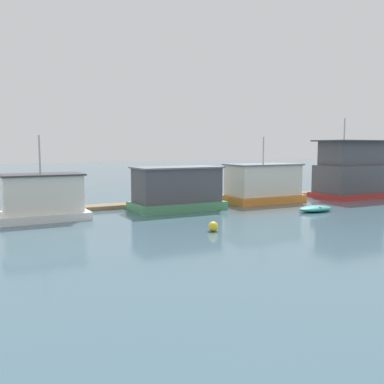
{
  "coord_description": "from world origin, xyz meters",
  "views": [
    {
      "loc": [
        -14.83,
        -29.63,
        4.85
      ],
      "look_at": [
        0.0,
        -1.0,
        1.4
      ],
      "focal_mm": 40.0,
      "sensor_mm": 36.0,
      "label": 1
    }
  ],
  "objects_px": {
    "houseboat_white": "(43,198)",
    "dinghy_teal": "(315,209)",
    "houseboat_orange": "(263,184)",
    "houseboat_red": "(352,171)",
    "buoy_yellow": "(213,226)",
    "houseboat_green": "(177,189)"
  },
  "relations": [
    {
      "from": "houseboat_green",
      "to": "houseboat_red",
      "type": "distance_m",
      "value": 18.37
    },
    {
      "from": "houseboat_orange",
      "to": "buoy_yellow",
      "type": "relative_size",
      "value": 11.7
    },
    {
      "from": "houseboat_white",
      "to": "buoy_yellow",
      "type": "height_order",
      "value": "houseboat_white"
    },
    {
      "from": "buoy_yellow",
      "to": "dinghy_teal",
      "type": "bearing_deg",
      "value": 15.56
    },
    {
      "from": "houseboat_orange",
      "to": "houseboat_green",
      "type": "bearing_deg",
      "value": -176.93
    },
    {
      "from": "houseboat_orange",
      "to": "dinghy_teal",
      "type": "bearing_deg",
      "value": -88.87
    },
    {
      "from": "houseboat_orange",
      "to": "houseboat_red",
      "type": "bearing_deg",
      "value": -4.93
    },
    {
      "from": "dinghy_teal",
      "to": "buoy_yellow",
      "type": "distance_m",
      "value": 10.9
    },
    {
      "from": "houseboat_orange",
      "to": "dinghy_teal",
      "type": "height_order",
      "value": "houseboat_orange"
    },
    {
      "from": "dinghy_teal",
      "to": "houseboat_white",
      "type": "bearing_deg",
      "value": 162.9
    },
    {
      "from": "houseboat_red",
      "to": "buoy_yellow",
      "type": "xyz_separation_m",
      "value": [
        -20.19,
        -8.36,
        -2.21
      ]
    },
    {
      "from": "houseboat_white",
      "to": "dinghy_teal",
      "type": "xyz_separation_m",
      "value": [
        18.52,
        -5.7,
        -1.21
      ]
    },
    {
      "from": "houseboat_red",
      "to": "dinghy_teal",
      "type": "bearing_deg",
      "value": -150.73
    },
    {
      "from": "houseboat_white",
      "to": "dinghy_teal",
      "type": "relative_size",
      "value": 1.95
    },
    {
      "from": "houseboat_green",
      "to": "dinghy_teal",
      "type": "height_order",
      "value": "houseboat_green"
    },
    {
      "from": "buoy_yellow",
      "to": "houseboat_green",
      "type": "bearing_deg",
      "value": 78.02
    },
    {
      "from": "houseboat_white",
      "to": "houseboat_red",
      "type": "relative_size",
      "value": 0.76
    },
    {
      "from": "houseboat_orange",
      "to": "houseboat_red",
      "type": "xyz_separation_m",
      "value": [
        9.81,
        -0.85,
        0.89
      ]
    },
    {
      "from": "houseboat_orange",
      "to": "buoy_yellow",
      "type": "xyz_separation_m",
      "value": [
        -10.38,
        -9.2,
        -1.32
      ]
    },
    {
      "from": "houseboat_red",
      "to": "dinghy_teal",
      "type": "distance_m",
      "value": 11.34
    },
    {
      "from": "dinghy_teal",
      "to": "buoy_yellow",
      "type": "bearing_deg",
      "value": -164.44
    },
    {
      "from": "houseboat_orange",
      "to": "houseboat_red",
      "type": "distance_m",
      "value": 9.89
    }
  ]
}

